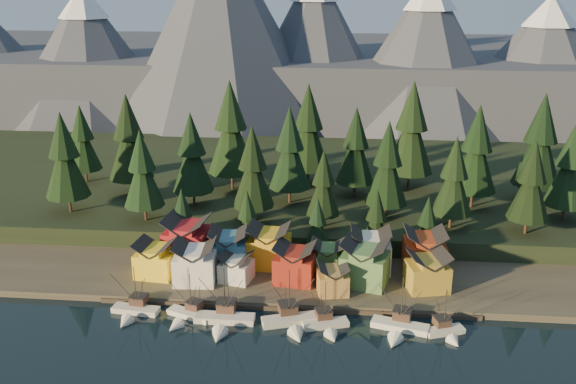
# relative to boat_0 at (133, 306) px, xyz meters

# --- Properties ---
(ground) EXTENTS (500.00, 500.00, 0.00)m
(ground) POSITION_rel_boat_0_xyz_m (31.39, -10.27, -2.10)
(ground) COLOR black
(ground) RESTS_ON ground
(shore_strip) EXTENTS (400.00, 50.00, 1.50)m
(shore_strip) POSITION_rel_boat_0_xyz_m (31.39, 29.73, -1.35)
(shore_strip) COLOR #3B342B
(shore_strip) RESTS_ON ground
(hillside) EXTENTS (420.00, 100.00, 6.00)m
(hillside) POSITION_rel_boat_0_xyz_m (31.39, 79.73, 0.90)
(hillside) COLOR black
(hillside) RESTS_ON ground
(dock) EXTENTS (80.00, 4.00, 1.00)m
(dock) POSITION_rel_boat_0_xyz_m (31.39, 6.23, -1.60)
(dock) COLOR #423B2F
(dock) RESTS_ON ground
(mountain_ridge) EXTENTS (560.00, 190.00, 90.00)m
(mountain_ridge) POSITION_rel_boat_0_xyz_m (27.19, 203.32, 23.95)
(mountain_ridge) COLOR #4C5061
(mountain_ridge) RESTS_ON ground
(boat_0) EXTENTS (10.34, 11.07, 11.28)m
(boat_0) POSITION_rel_boat_0_xyz_m (0.00, 0.00, 0.00)
(boat_0) COLOR beige
(boat_0) RESTS_ON ground
(boat_1) EXTENTS (10.37, 10.70, 10.46)m
(boat_1) POSITION_rel_boat_0_xyz_m (11.36, -0.72, -0.22)
(boat_1) COLOR white
(boat_1) RESTS_ON ground
(boat_2) EXTENTS (12.45, 13.55, 12.86)m
(boat_2) POSITION_rel_boat_0_xyz_m (19.25, -2.15, 0.20)
(boat_2) COLOR beige
(boat_2) RESTS_ON ground
(boat_3) EXTENTS (12.15, 12.60, 12.68)m
(boat_3) POSITION_rel_boat_0_xyz_m (32.96, -1.36, 0.22)
(boat_3) COLOR beige
(boat_3) RESTS_ON ground
(boat_4) EXTENTS (9.81, 10.24, 10.73)m
(boat_4) POSITION_rel_boat_0_xyz_m (40.06, -1.77, -0.08)
(boat_4) COLOR beige
(boat_4) RESTS_ON ground
(boat_5) EXTENTS (12.01, 12.58, 12.22)m
(boat_5) POSITION_rel_boat_0_xyz_m (54.12, -1.57, 0.11)
(boat_5) COLOR white
(boat_5) RESTS_ON ground
(boat_6) EXTENTS (8.37, 8.91, 10.29)m
(boat_6) POSITION_rel_boat_0_xyz_m (63.39, -1.97, -0.03)
(boat_6) COLOR beige
(boat_6) RESTS_ON ground
(house_front_0) EXTENTS (9.10, 8.69, 8.36)m
(house_front_0) POSITION_rel_boat_0_xyz_m (0.45, 15.49, 3.79)
(house_front_0) COLOR yellow
(house_front_0) RESTS_ON shore_strip
(house_front_1) EXTENTS (9.57, 9.23, 9.35)m
(house_front_1) POSITION_rel_boat_0_xyz_m (10.10, 13.31, 4.31)
(house_front_1) COLOR white
(house_front_1) RESTS_ON shore_strip
(house_front_2) EXTENTS (7.96, 8.00, 6.54)m
(house_front_2) POSITION_rel_boat_0_xyz_m (19.07, 14.75, 2.84)
(house_front_2) COLOR beige
(house_front_2) RESTS_ON shore_strip
(house_front_3) EXTENTS (9.68, 9.33, 8.86)m
(house_front_3) POSITION_rel_boat_0_xyz_m (32.16, 15.65, 4.05)
(house_front_3) COLOR maroon
(house_front_3) RESTS_ON shore_strip
(house_front_4) EXTENTS (7.51, 7.93, 6.58)m
(house_front_4) POSITION_rel_boat_0_xyz_m (40.71, 11.01, 2.86)
(house_front_4) COLOR #AF823E
(house_front_4) RESTS_ON shore_strip
(house_front_5) EXTENTS (11.65, 11.02, 10.21)m
(house_front_5) POSITION_rel_boat_0_xyz_m (47.59, 15.63, 4.76)
(house_front_5) COLOR #507C43
(house_front_5) RESTS_ON shore_strip
(house_front_6) EXTENTS (10.13, 9.78, 8.57)m
(house_front_6) POSITION_rel_boat_0_xyz_m (61.10, 14.66, 3.90)
(house_front_6) COLOR #AA8A2B
(house_front_6) RESTS_ON shore_strip
(house_back_0) EXTENTS (10.89, 10.53, 10.96)m
(house_back_0) POSITION_rel_boat_0_xyz_m (5.74, 24.18, 5.16)
(house_back_0) COLOR maroon
(house_back_0) RESTS_ON shore_strip
(house_back_1) EXTENTS (9.13, 9.23, 9.59)m
(house_back_1) POSITION_rel_boat_0_xyz_m (16.24, 21.02, 4.43)
(house_back_1) COLOR #35657E
(house_back_1) RESTS_ON shore_strip
(house_back_2) EXTENTS (9.99, 9.27, 10.05)m
(house_back_2) POSITION_rel_boat_0_xyz_m (25.45, 23.12, 4.68)
(house_back_2) COLOR gold
(house_back_2) RESTS_ON shore_strip
(house_back_3) EXTENTS (7.80, 6.98, 7.77)m
(house_back_3) POSITION_rel_boat_0_xyz_m (39.35, 20.43, 3.48)
(house_back_3) COLOR #426C3A
(house_back_3) RESTS_ON shore_strip
(house_back_4) EXTENTS (9.41, 9.06, 9.89)m
(house_back_4) POSITION_rel_boat_0_xyz_m (49.00, 22.95, 4.59)
(house_back_4) COLOR white
(house_back_4) RESTS_ON shore_strip
(house_back_5) EXTENTS (9.53, 9.63, 10.20)m
(house_back_5) POSITION_rel_boat_0_xyz_m (61.29, 23.21, 4.75)
(house_back_5) COLOR #9B3718
(house_back_5) RESTS_ON shore_strip
(tree_hill_0) EXTENTS (11.77, 11.77, 27.42)m
(tree_hill_0) POSITION_rel_boat_0_xyz_m (-30.61, 41.73, 18.89)
(tree_hill_0) COLOR #332319
(tree_hill_0) RESTS_ON hillside
(tree_hill_1) EXTENTS (12.64, 12.64, 29.43)m
(tree_hill_1) POSITION_rel_boat_0_xyz_m (-18.61, 57.73, 19.99)
(tree_hill_1) COLOR #332319
(tree_hill_1) RESTS_ON hillside
(tree_hill_2) EXTENTS (10.40, 10.40, 24.22)m
(tree_hill_2) POSITION_rel_boat_0_xyz_m (-8.61, 37.73, 17.14)
(tree_hill_2) COLOR #332319
(tree_hill_2) RESTS_ON hillside
(tree_hill_3) EXTENTS (11.26, 11.26, 26.23)m
(tree_hill_3) POSITION_rel_boat_0_xyz_m (1.39, 49.73, 18.24)
(tree_hill_3) COLOR #332319
(tree_hill_3) RESTS_ON hillside
(tree_hill_4) EXTENTS (13.99, 13.99, 32.59)m
(tree_hill_4) POSITION_rel_boat_0_xyz_m (9.39, 64.73, 21.72)
(tree_hill_4) COLOR #332319
(tree_hill_4) RESTS_ON hillside
(tree_hill_5) EXTENTS (10.90, 10.90, 25.40)m
(tree_hill_5) POSITION_rel_boat_0_xyz_m (19.39, 39.73, 17.79)
(tree_hill_5) COLOR #332319
(tree_hill_5) RESTS_ON hillside
(tree_hill_6) EXTENTS (11.76, 11.76, 27.39)m
(tree_hill_6) POSITION_rel_boat_0_xyz_m (27.39, 54.73, 18.87)
(tree_hill_6) COLOR #332319
(tree_hill_6) RESTS_ON hillside
(tree_hill_7) EXTENTS (8.64, 8.64, 20.12)m
(tree_hill_7) POSITION_rel_boat_0_xyz_m (37.39, 37.73, 14.89)
(tree_hill_7) COLOR #332319
(tree_hill_7) RESTS_ON hillside
(tree_hill_8) EXTENTS (11.18, 11.18, 26.04)m
(tree_hill_8) POSITION_rel_boat_0_xyz_m (45.39, 61.73, 18.13)
(tree_hill_8) COLOR #332319
(tree_hill_8) RESTS_ON hillside
(tree_hill_9) EXTENTS (11.25, 11.25, 26.20)m
(tree_hill_9) POSITION_rel_boat_0_xyz_m (53.39, 44.73, 18.22)
(tree_hill_9) COLOR #332319
(tree_hill_9) RESTS_ON hillside
(tree_hill_10) EXTENTS (13.88, 13.88, 32.33)m
(tree_hill_10) POSITION_rel_boat_0_xyz_m (61.39, 69.73, 21.57)
(tree_hill_10) COLOR #332319
(tree_hill_10) RESTS_ON hillside
(tree_hill_11) EXTENTS (10.21, 10.21, 23.78)m
(tree_hill_11) POSITION_rel_boat_0_xyz_m (69.39, 39.73, 16.90)
(tree_hill_11) COLOR #332319
(tree_hill_11) RESTS_ON hillside
(tree_hill_12) EXTENTS (12.24, 12.24, 28.51)m
(tree_hill_12) POSITION_rel_boat_0_xyz_m (77.39, 55.73, 19.49)
(tree_hill_12) COLOR #332319
(tree_hill_12) RESTS_ON hillside
(tree_hill_13) EXTENTS (10.18, 10.18, 23.72)m
(tree_hill_13) POSITION_rel_boat_0_xyz_m (87.39, 37.73, 16.87)
(tree_hill_13) COLOR #332319
(tree_hill_13) RESTS_ON hillside
(tree_hill_14) EXTENTS (13.23, 13.23, 30.82)m
(tree_hill_14) POSITION_rel_boat_0_xyz_m (95.39, 61.73, 20.75)
(tree_hill_14) COLOR #332319
(tree_hill_14) RESTS_ON hillside
(tree_hill_15) EXTENTS (13.17, 13.17, 30.67)m
(tree_hill_15) POSITION_rel_boat_0_xyz_m (31.39, 71.73, 20.67)
(tree_hill_15) COLOR #332319
(tree_hill_15) RESTS_ON hillside
(tree_hill_16) EXTENTS (10.28, 10.28, 23.96)m
(tree_hill_16) POSITION_rel_boat_0_xyz_m (-36.61, 67.73, 16.99)
(tree_hill_16) COLOR #332319
(tree_hill_16) RESTS_ON hillside
(tree_hill_17) EXTENTS (11.26, 11.26, 26.23)m
(tree_hill_17) POSITION_rel_boat_0_xyz_m (99.39, 47.73, 18.24)
(tree_hill_17) COLOR #332319
(tree_hill_17) RESTS_ON hillside
(tree_shore_0) EXTENTS (6.99, 6.99, 16.28)m
(tree_shore_0) POSITION_rel_boat_0_xyz_m (3.39, 29.73, 8.29)
(tree_shore_0) COLOR #332319
(tree_shore_0) RESTS_ON shore_strip
(tree_shore_1) EXTENTS (7.02, 7.02, 16.35)m
(tree_shore_1) POSITION_rel_boat_0_xyz_m (19.39, 29.73, 8.33)
(tree_shore_1) COLOR #332319
(tree_shore_1) RESTS_ON shore_strip
(tree_shore_2) EXTENTS (6.46, 6.46, 15.05)m
(tree_shore_2) POSITION_rel_boat_0_xyz_m (36.39, 29.73, 7.61)
(tree_shore_2) COLOR #332319
(tree_shore_2) RESTS_ON shore_strip
(tree_shore_3) EXTENTS (7.57, 7.57, 17.64)m
(tree_shore_3) POSITION_rel_boat_0_xyz_m (50.39, 29.73, 9.04)
(tree_shore_3) COLOR #332319
(tree_shore_3) RESTS_ON shore_strip
(tree_shore_4) EXTENTS (6.96, 6.96, 16.21)m
(tree_shore_4) POSITION_rel_boat_0_xyz_m (62.39, 29.73, 8.25)
(tree_shore_4) COLOR #332319
(tree_shore_4) RESTS_ON shore_strip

